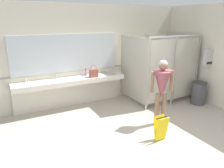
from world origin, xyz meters
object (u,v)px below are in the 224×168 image
object	(u,v)px
trash_bin	(199,93)
person_standing	(162,85)
paper_towel_dispenser_upper	(209,57)
handbag	(94,73)
wet_floor_sign	(161,128)
soap_dispenser	(86,72)

from	to	relation	value
trash_bin	person_standing	xyz separation A→B (m)	(-1.93, -0.49, 0.66)
paper_towel_dispenser_upper	person_standing	size ratio (longest dim) A/B	0.29
trash_bin	handbag	bearing A→B (deg)	154.17
wet_floor_sign	soap_dispenser	bearing A→B (deg)	101.86
paper_towel_dispenser_upper	trash_bin	bearing A→B (deg)	179.91
paper_towel_dispenser_upper	wet_floor_sign	xyz separation A→B (m)	(-2.70, -1.11, -1.16)
soap_dispenser	wet_floor_sign	world-z (taller)	soap_dispenser
trash_bin	handbag	distance (m)	3.27
person_standing	handbag	bearing A→B (deg)	116.83
person_standing	wet_floor_sign	xyz separation A→B (m)	(-0.50, -0.62, -0.73)
trash_bin	person_standing	world-z (taller)	person_standing
person_standing	wet_floor_sign	distance (m)	1.08
handbag	soap_dispenser	world-z (taller)	handbag
paper_towel_dispenser_upper	soap_dispenser	distance (m)	3.72
person_standing	handbag	size ratio (longest dim) A/B	4.40
person_standing	soap_dispenser	world-z (taller)	person_standing
handbag	trash_bin	bearing A→B (deg)	-25.83
paper_towel_dispenser_upper	soap_dispenser	size ratio (longest dim) A/B	2.15
paper_towel_dispenser_upper	person_standing	world-z (taller)	paper_towel_dispenser_upper
trash_bin	person_standing	distance (m)	2.10
trash_bin	handbag	size ratio (longest dim) A/B	1.92
paper_towel_dispenser_upper	handbag	size ratio (longest dim) A/B	1.26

